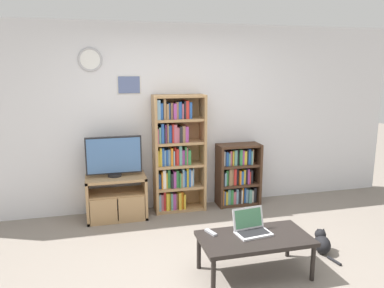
{
  "coord_description": "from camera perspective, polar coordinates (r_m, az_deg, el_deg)",
  "views": [
    {
      "loc": [
        -1.03,
        -3.18,
        2.01
      ],
      "look_at": [
        0.06,
        1.07,
        1.1
      ],
      "focal_mm": 35.0,
      "sensor_mm": 36.0,
      "label": 1
    }
  ],
  "objects": [
    {
      "name": "laptop",
      "position": [
        3.84,
        9.02,
        -12.38
      ],
      "size": [
        0.36,
        0.29,
        0.23
      ],
      "rotation": [
        0.0,
        0.0,
        0.12
      ],
      "color": "silver",
      "rests_on": "coffee_table"
    },
    {
      "name": "bookshelf_tall",
      "position": [
        5.23,
        -2.5,
        -1.54
      ],
      "size": [
        0.72,
        0.31,
        1.64
      ],
      "color": "tan",
      "rests_on": "ground_plane"
    },
    {
      "name": "coffee_table",
      "position": [
        3.8,
        9.55,
        -14.29
      ],
      "size": [
        1.08,
        0.57,
        0.4
      ],
      "color": "black",
      "rests_on": "ground_plane"
    },
    {
      "name": "ground_plane",
      "position": [
        3.9,
        3.2,
        -19.36
      ],
      "size": [
        18.0,
        18.0,
        0.0
      ],
      "primitive_type": "plane",
      "color": "gray"
    },
    {
      "name": "remote_near_laptop",
      "position": [
        3.8,
        2.88,
        -13.29
      ],
      "size": [
        0.09,
        0.17,
        0.02
      ],
      "rotation": [
        0.0,
        0.0,
        0.33
      ],
      "color": "#99999E",
      "rests_on": "coffee_table"
    },
    {
      "name": "television",
      "position": [
        5.04,
        -11.81,
        -1.86
      ],
      "size": [
        0.73,
        0.18,
        0.54
      ],
      "color": "black",
      "rests_on": "tv_stand"
    },
    {
      "name": "tv_stand",
      "position": [
        5.17,
        -11.41,
        -7.97
      ],
      "size": [
        0.79,
        0.45,
        0.58
      ],
      "color": "tan",
      "rests_on": "ground_plane"
    },
    {
      "name": "bookshelf_short",
      "position": [
        5.58,
        6.84,
        -4.8
      ],
      "size": [
        0.63,
        0.31,
        0.91
      ],
      "color": "#472D1E",
      "rests_on": "ground_plane"
    },
    {
      "name": "cat",
      "position": [
        4.5,
        19.17,
        -14.0
      ],
      "size": [
        0.22,
        0.44,
        0.26
      ],
      "rotation": [
        0.0,
        0.0,
        -0.2
      ],
      "color": "black",
      "rests_on": "ground_plane"
    },
    {
      "name": "wall_back",
      "position": [
        5.32,
        -3.18,
        4.01
      ],
      "size": [
        6.93,
        0.09,
        2.6
      ],
      "color": "silver",
      "rests_on": "ground_plane"
    }
  ]
}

